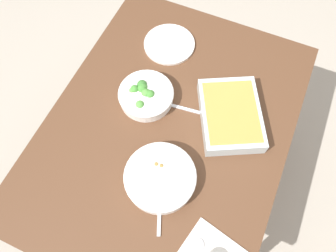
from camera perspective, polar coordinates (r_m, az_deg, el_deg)
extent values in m
plane|color=#B2A899|center=(1.94, 0.00, -9.56)|extent=(6.00, 6.00, 0.00)
cube|color=brown|center=(1.26, 0.00, -0.39)|extent=(1.20, 0.90, 0.04)
cylinder|color=brown|center=(1.84, 18.24, 4.24)|extent=(0.06, 0.06, 0.70)
cylinder|color=brown|center=(1.63, -21.63, -16.96)|extent=(0.06, 0.06, 0.70)
cylinder|color=brown|center=(1.93, -4.31, 12.50)|extent=(0.06, 0.06, 0.70)
cylinder|color=white|center=(1.14, -1.36, -9.11)|extent=(0.24, 0.24, 0.05)
torus|color=white|center=(1.12, -1.39, -8.77)|extent=(0.25, 0.25, 0.01)
cylinder|color=olive|center=(1.14, -1.37, -9.07)|extent=(0.20, 0.20, 0.03)
sphere|color=silver|center=(1.13, -0.40, -7.87)|extent=(0.02, 0.02, 0.02)
sphere|color=olive|center=(1.13, -1.13, -7.07)|extent=(0.02, 0.02, 0.02)
sphere|color=olive|center=(1.13, -2.03, -6.80)|extent=(0.02, 0.02, 0.02)
sphere|color=silver|center=(1.11, -1.62, -10.72)|extent=(0.02, 0.02, 0.02)
cylinder|color=white|center=(1.28, -3.84, 5.30)|extent=(0.21, 0.21, 0.05)
torus|color=white|center=(1.26, -3.89, 5.79)|extent=(0.22, 0.22, 0.01)
cylinder|color=#8CB272|center=(1.28, -3.84, 5.36)|extent=(0.17, 0.17, 0.02)
sphere|color=#3D7A33|center=(1.26, -3.84, 5.68)|extent=(0.03, 0.03, 0.03)
sphere|color=#478C38|center=(1.27, -4.45, 6.73)|extent=(0.04, 0.04, 0.04)
sphere|color=#3D7A33|center=(1.28, -4.59, 7.21)|extent=(0.04, 0.04, 0.04)
sphere|color=#569E42|center=(1.26, -3.93, 5.78)|extent=(0.04, 0.04, 0.04)
sphere|color=#569E42|center=(1.27, -6.36, 6.15)|extent=(0.02, 0.02, 0.02)
sphere|color=#478C38|center=(1.26, -3.18, 5.58)|extent=(0.04, 0.04, 0.04)
sphere|color=#478C38|center=(1.27, -4.76, 6.20)|extent=(0.03, 0.03, 0.03)
sphere|color=#569E42|center=(1.24, -4.97, 3.73)|extent=(0.03, 0.03, 0.03)
sphere|color=#3D7A33|center=(1.26, -3.98, 5.63)|extent=(0.02, 0.02, 0.02)
sphere|color=#478C38|center=(1.27, -4.58, 6.55)|extent=(0.04, 0.04, 0.04)
sphere|color=#478C38|center=(1.26, -3.39, 5.71)|extent=(0.02, 0.02, 0.02)
sphere|color=#478C38|center=(1.27, -5.88, 6.44)|extent=(0.03, 0.03, 0.03)
cube|color=silver|center=(1.25, 10.89, 1.88)|extent=(0.37, 0.33, 0.06)
cube|color=gold|center=(1.24, 10.99, 2.13)|extent=(0.32, 0.29, 0.04)
cylinder|color=white|center=(1.45, 0.23, 14.18)|extent=(0.22, 0.22, 0.01)
cube|color=silver|center=(1.13, -1.54, -15.30)|extent=(0.13, 0.06, 0.01)
ellipsoid|color=silver|center=(1.15, -1.40, -11.11)|extent=(0.05, 0.04, 0.01)
cube|color=silver|center=(1.28, 2.62, 3.13)|extent=(0.03, 0.14, 0.01)
ellipsoid|color=silver|center=(1.28, -1.04, 4.16)|extent=(0.03, 0.04, 0.01)
ellipsoid|color=silver|center=(1.12, 5.74, -19.99)|extent=(0.05, 0.04, 0.01)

